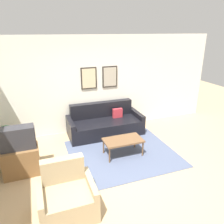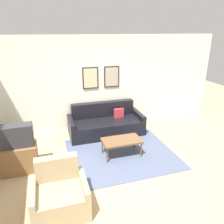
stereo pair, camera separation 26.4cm
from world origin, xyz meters
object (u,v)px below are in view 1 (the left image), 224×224
at_px(couch, 105,124).
at_px(potted_plant_tall, 8,143).
at_px(tv, 18,138).
at_px(coffee_table, 123,141).
at_px(armchair, 67,197).

distance_m(couch, potted_plant_tall, 2.62).
bearing_deg(couch, tv, -151.13).
xyz_separation_m(coffee_table, potted_plant_tall, (-2.45, 0.31, 0.24)).
relative_size(tv, potted_plant_tall, 0.70).
xyz_separation_m(armchair, potted_plant_tall, (-0.93, 1.60, 0.33)).
distance_m(coffee_table, armchair, 2.00).
xyz_separation_m(coffee_table, armchair, (-1.53, -1.29, -0.09)).
relative_size(couch, potted_plant_tall, 2.21).
distance_m(armchair, potted_plant_tall, 1.87).
height_order(couch, tv, tv).
height_order(tv, armchair, tv).
relative_size(couch, armchair, 2.36).
distance_m(couch, coffee_table, 1.26).
height_order(coffee_table, tv, tv).
distance_m(coffee_table, potted_plant_tall, 2.49).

